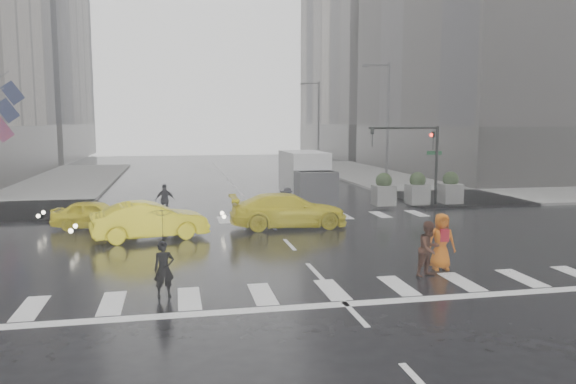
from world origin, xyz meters
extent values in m
plane|color=black|center=(0.00, 0.00, 0.00)|extent=(120.00, 120.00, 0.00)
cube|color=gray|center=(19.50, 17.50, 0.07)|extent=(35.00, 35.00, 0.15)
cube|color=#2E2C29|center=(29.00, 27.00, 2.20)|extent=(26.05, 26.05, 4.40)
cube|color=#A59B90|center=(29.00, 56.00, 18.00)|extent=(26.00, 26.00, 36.00)
cube|color=#2E2C29|center=(29.00, 56.00, 2.20)|extent=(26.05, 26.05, 4.40)
cylinder|color=black|center=(10.00, 8.00, 2.25)|extent=(0.16, 0.16, 4.50)
cylinder|color=black|center=(8.00, 8.00, 4.40)|extent=(4.00, 0.12, 0.12)
imported|color=black|center=(9.75, 8.00, 3.70)|extent=(0.16, 0.20, 1.00)
imported|color=black|center=(6.20, 8.00, 3.90)|extent=(0.16, 0.20, 1.00)
sphere|color=#FF190C|center=(9.65, 8.00, 4.00)|extent=(0.20, 0.20, 0.20)
cube|color=#0B4E1E|center=(10.00, 8.30, 3.00)|extent=(0.90, 0.03, 0.22)
cylinder|color=#59595B|center=(11.00, 18.00, 4.50)|extent=(0.20, 0.20, 9.00)
cylinder|color=#59595B|center=(10.10, 18.00, 8.80)|extent=(1.80, 0.12, 0.12)
cube|color=#59595B|center=(9.20, 18.00, 8.70)|extent=(0.50, 0.22, 0.15)
cylinder|color=#59595B|center=(11.00, 38.00, 4.50)|extent=(0.20, 0.20, 9.00)
cylinder|color=#59595B|center=(10.10, 38.00, 8.80)|extent=(1.80, 0.12, 0.12)
cube|color=#59595B|center=(9.20, 38.00, 8.70)|extent=(0.50, 0.22, 0.15)
cube|color=gray|center=(7.00, 8.20, 0.70)|extent=(1.10, 1.10, 1.10)
sphere|color=black|center=(7.00, 8.20, 1.50)|extent=(0.90, 0.90, 0.90)
cube|color=gray|center=(9.00, 8.20, 0.70)|extent=(1.10, 1.10, 1.10)
sphere|color=black|center=(9.00, 8.20, 1.50)|extent=(0.90, 0.90, 0.90)
cube|color=gray|center=(11.00, 8.20, 0.70)|extent=(1.10, 1.10, 1.10)
sphere|color=black|center=(11.00, 8.20, 1.50)|extent=(0.90, 0.90, 0.90)
cube|color=red|center=(-14.80, 17.00, 4.25)|extent=(1.54, 0.02, 1.66)
cube|color=#10183B|center=(-14.80, 18.50, 5.45)|extent=(1.54, 0.02, 1.66)
cube|color=#10183B|center=(-14.80, 20.00, 6.65)|extent=(1.54, 0.02, 1.66)
imported|color=black|center=(-4.65, -5.69, 0.77)|extent=(0.62, 0.47, 1.53)
imported|color=black|center=(-4.65, -5.69, 1.99)|extent=(1.14, 1.15, 0.88)
imported|color=#3F2116|center=(3.31, -5.22, 0.86)|extent=(1.03, 0.93, 1.72)
imported|color=#C45A0D|center=(4.05, -4.54, 0.91)|extent=(0.95, 0.68, 1.83)
cube|color=maroon|center=(4.05, -4.72, 1.15)|extent=(0.30, 0.19, 0.40)
imported|color=black|center=(-4.81, 7.67, 0.82)|extent=(0.97, 0.60, 1.64)
imported|color=black|center=(1.15, 6.07, 0.75)|extent=(1.10, 1.00, 1.50)
imported|color=yellow|center=(-7.81, 4.96, 0.63)|extent=(3.94, 2.20, 1.27)
imported|color=yellow|center=(-5.34, 2.19, 0.76)|extent=(4.84, 2.49, 1.52)
imported|color=yellow|center=(0.69, 3.58, 0.77)|extent=(4.71, 2.24, 1.53)
cube|color=silver|center=(3.00, 10.51, 1.83)|extent=(2.14, 4.10, 2.41)
cube|color=#2F3034|center=(3.00, 7.66, 1.11)|extent=(2.05, 1.60, 2.05)
cube|color=black|center=(3.00, 7.66, 1.74)|extent=(1.78, 0.80, 0.80)
cylinder|color=black|center=(2.06, 7.48, 0.40)|extent=(0.25, 0.80, 0.80)
cylinder|color=black|center=(3.94, 7.48, 0.40)|extent=(0.25, 0.80, 0.80)
cylinder|color=black|center=(2.06, 9.44, 0.40)|extent=(0.25, 0.80, 0.80)
cylinder|color=black|center=(3.94, 9.44, 0.40)|extent=(0.25, 0.80, 0.80)
cylinder|color=black|center=(2.06, 11.94, 0.40)|extent=(0.25, 0.80, 0.80)
cylinder|color=black|center=(3.94, 11.94, 0.40)|extent=(0.25, 0.80, 0.80)
camera|label=1|loc=(-4.30, -20.89, 4.74)|focal=35.00mm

